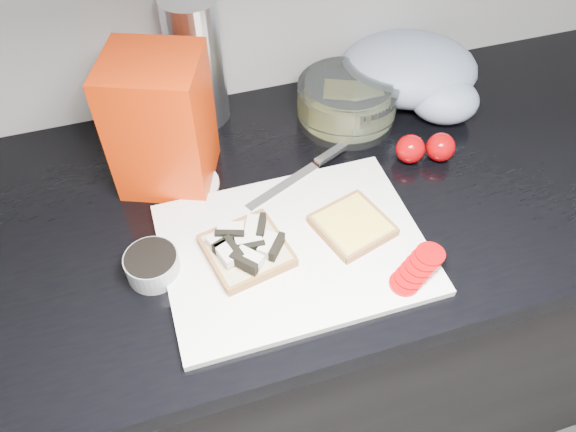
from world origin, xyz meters
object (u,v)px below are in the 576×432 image
object	(u,v)px
cutting_board	(294,248)
steel_canister	(196,62)
bread_bag	(161,123)
glass_bowl	(347,102)

from	to	relation	value
cutting_board	steel_canister	bearing A→B (deg)	100.01
bread_bag	steel_canister	world-z (taller)	steel_canister
bread_bag	steel_canister	xyz separation A→B (m)	(0.09, 0.15, 0.00)
cutting_board	bread_bag	size ratio (longest dim) A/B	1.72
glass_bowl	cutting_board	bearing A→B (deg)	-124.91
cutting_board	bread_bag	world-z (taller)	bread_bag
steel_canister	bread_bag	bearing A→B (deg)	-120.86
cutting_board	steel_canister	size ratio (longest dim) A/B	1.65
cutting_board	glass_bowl	bearing A→B (deg)	55.09
glass_bowl	steel_canister	xyz separation A→B (m)	(-0.26, 0.09, 0.08)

